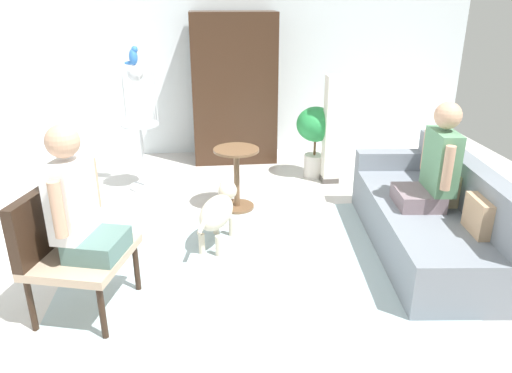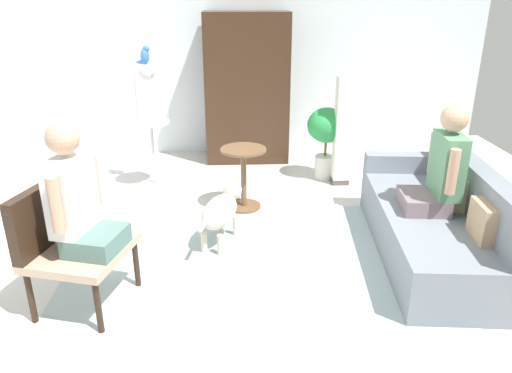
{
  "view_description": "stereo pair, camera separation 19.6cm",
  "coord_description": "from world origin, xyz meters",
  "px_view_note": "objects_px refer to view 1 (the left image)",
  "views": [
    {
      "loc": [
        -0.42,
        -3.62,
        2.14
      ],
      "look_at": [
        -0.05,
        -0.19,
        0.76
      ],
      "focal_mm": 33.94,
      "sensor_mm": 36.0,
      "label": 1
    },
    {
      "loc": [
        -0.22,
        -3.64,
        2.14
      ],
      "look_at": [
        -0.05,
        -0.19,
        0.76
      ],
      "focal_mm": 33.94,
      "sensor_mm": 36.0,
      "label": 2
    }
  ],
  "objects_px": {
    "person_on_couch": "(435,165)",
    "potted_plant": "(316,131)",
    "round_end_table": "(237,175)",
    "column_lamp": "(332,131)",
    "person_on_armchair": "(78,203)",
    "bird_cage_stand": "(140,126)",
    "dog": "(218,210)",
    "parrot": "(133,56)",
    "couch": "(430,218)",
    "armchair": "(64,242)",
    "armoire_cabinet": "(234,89)"
  },
  "relations": [
    {
      "from": "couch",
      "to": "person_on_couch",
      "type": "distance_m",
      "value": 0.5
    },
    {
      "from": "dog",
      "to": "column_lamp",
      "type": "distance_m",
      "value": 2.01
    },
    {
      "from": "armchair",
      "to": "column_lamp",
      "type": "relative_size",
      "value": 0.71
    },
    {
      "from": "person_on_couch",
      "to": "column_lamp",
      "type": "height_order",
      "value": "person_on_couch"
    },
    {
      "from": "person_on_armchair",
      "to": "bird_cage_stand",
      "type": "distance_m",
      "value": 2.37
    },
    {
      "from": "round_end_table",
      "to": "potted_plant",
      "type": "height_order",
      "value": "potted_plant"
    },
    {
      "from": "column_lamp",
      "to": "armoire_cabinet",
      "type": "xyz_separation_m",
      "value": [
        -1.08,
        0.99,
        0.33
      ]
    },
    {
      "from": "round_end_table",
      "to": "parrot",
      "type": "height_order",
      "value": "parrot"
    },
    {
      "from": "round_end_table",
      "to": "couch",
      "type": "bearing_deg",
      "value": -32.42
    },
    {
      "from": "couch",
      "to": "parrot",
      "type": "distance_m",
      "value": 3.42
    },
    {
      "from": "potted_plant",
      "to": "column_lamp",
      "type": "xyz_separation_m",
      "value": [
        0.15,
        -0.18,
        0.05
      ]
    },
    {
      "from": "round_end_table",
      "to": "armoire_cabinet",
      "type": "distance_m",
      "value": 1.77
    },
    {
      "from": "column_lamp",
      "to": "bird_cage_stand",
      "type": "bearing_deg",
      "value": 179.32
    },
    {
      "from": "bird_cage_stand",
      "to": "column_lamp",
      "type": "bearing_deg",
      "value": -0.68
    },
    {
      "from": "dog",
      "to": "bird_cage_stand",
      "type": "bearing_deg",
      "value": 119.5
    },
    {
      "from": "round_end_table",
      "to": "parrot",
      "type": "distance_m",
      "value": 1.7
    },
    {
      "from": "person_on_couch",
      "to": "potted_plant",
      "type": "relative_size",
      "value": 1.02
    },
    {
      "from": "dog",
      "to": "bird_cage_stand",
      "type": "xyz_separation_m",
      "value": [
        -0.82,
        1.44,
        0.43
      ]
    },
    {
      "from": "potted_plant",
      "to": "column_lamp",
      "type": "bearing_deg",
      "value": -50.28
    },
    {
      "from": "armchair",
      "to": "parrot",
      "type": "xyz_separation_m",
      "value": [
        0.27,
        2.33,
        0.98
      ]
    },
    {
      "from": "round_end_table",
      "to": "column_lamp",
      "type": "xyz_separation_m",
      "value": [
        1.17,
        0.68,
        0.26
      ]
    },
    {
      "from": "parrot",
      "to": "bird_cage_stand",
      "type": "bearing_deg",
      "value": 0.0
    },
    {
      "from": "person_on_armchair",
      "to": "couch",
      "type": "bearing_deg",
      "value": 12.45
    },
    {
      "from": "armchair",
      "to": "parrot",
      "type": "distance_m",
      "value": 2.54
    },
    {
      "from": "couch",
      "to": "armoire_cabinet",
      "type": "distance_m",
      "value": 3.19
    },
    {
      "from": "person_on_couch",
      "to": "potted_plant",
      "type": "distance_m",
      "value": 2.02
    },
    {
      "from": "bird_cage_stand",
      "to": "armoire_cabinet",
      "type": "bearing_deg",
      "value": 40.49
    },
    {
      "from": "couch",
      "to": "column_lamp",
      "type": "relative_size",
      "value": 1.68
    },
    {
      "from": "parrot",
      "to": "armoire_cabinet",
      "type": "xyz_separation_m",
      "value": [
        1.13,
        0.96,
        -0.55
      ]
    },
    {
      "from": "person_on_couch",
      "to": "armoire_cabinet",
      "type": "bearing_deg",
      "value": 119.02
    },
    {
      "from": "armchair",
      "to": "round_end_table",
      "type": "xyz_separation_m",
      "value": [
        1.31,
        1.62,
        -0.16
      ]
    },
    {
      "from": "round_end_table",
      "to": "potted_plant",
      "type": "distance_m",
      "value": 1.35
    },
    {
      "from": "person_on_couch",
      "to": "bird_cage_stand",
      "type": "relative_size",
      "value": 0.64
    },
    {
      "from": "person_on_armchair",
      "to": "armoire_cabinet",
      "type": "distance_m",
      "value": 3.56
    },
    {
      "from": "dog",
      "to": "parrot",
      "type": "relative_size",
      "value": 4.19
    },
    {
      "from": "armoire_cabinet",
      "to": "round_end_table",
      "type": "bearing_deg",
      "value": -93.15
    },
    {
      "from": "person_on_couch",
      "to": "column_lamp",
      "type": "distance_m",
      "value": 1.8
    },
    {
      "from": "bird_cage_stand",
      "to": "armoire_cabinet",
      "type": "distance_m",
      "value": 1.5
    },
    {
      "from": "couch",
      "to": "armoire_cabinet",
      "type": "relative_size",
      "value": 1.11
    },
    {
      "from": "potted_plant",
      "to": "column_lamp",
      "type": "height_order",
      "value": "column_lamp"
    },
    {
      "from": "round_end_table",
      "to": "armoire_cabinet",
      "type": "bearing_deg",
      "value": 86.85
    },
    {
      "from": "armchair",
      "to": "person_on_armchair",
      "type": "xyz_separation_m",
      "value": [
        0.14,
        -0.04,
        0.31
      ]
    },
    {
      "from": "person_on_couch",
      "to": "dog",
      "type": "relative_size",
      "value": 1.08
    },
    {
      "from": "parrot",
      "to": "round_end_table",
      "type": "bearing_deg",
      "value": -34.01
    },
    {
      "from": "armchair",
      "to": "dog",
      "type": "xyz_separation_m",
      "value": [
        1.09,
        0.88,
        -0.22
      ]
    },
    {
      "from": "person_on_couch",
      "to": "bird_cage_stand",
      "type": "xyz_separation_m",
      "value": [
        -2.64,
        1.76,
        -0.04
      ]
    },
    {
      "from": "person_on_armchair",
      "to": "potted_plant",
      "type": "relative_size",
      "value": 1.04
    },
    {
      "from": "bird_cage_stand",
      "to": "couch",
      "type": "bearing_deg",
      "value": -33.07
    },
    {
      "from": "round_end_table",
      "to": "column_lamp",
      "type": "relative_size",
      "value": 0.52
    },
    {
      "from": "potted_plant",
      "to": "armchair",
      "type": "bearing_deg",
      "value": -133.21
    }
  ]
}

